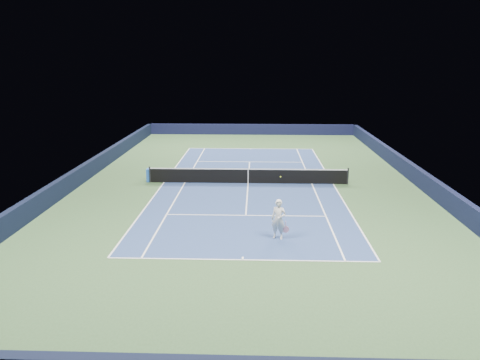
{
  "coord_description": "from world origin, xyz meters",
  "views": [
    {
      "loc": [
        0.51,
        -29.25,
        7.89
      ],
      "look_at": [
        -0.42,
        -3.0,
        1.0
      ],
      "focal_mm": 35.0,
      "sensor_mm": 36.0,
      "label": 1
    }
  ],
  "objects": [
    {
      "name": "sponsor_cube",
      "position": [
        -6.4,
        0.27,
        0.43
      ],
      "size": [
        0.58,
        0.49,
        0.85
      ],
      "color": "blue",
      "rests_on": "ground"
    },
    {
      "name": "tennis_player",
      "position": [
        1.53,
        -9.51,
        0.91
      ],
      "size": [
        0.86,
        1.35,
        2.64
      ],
      "color": "silver",
      "rests_on": "ground"
    },
    {
      "name": "baseline_far",
      "position": [
        0.0,
        11.88,
        0.01
      ],
      "size": [
        10.97,
        0.08,
        0.0
      ],
      "primitive_type": "cube",
      "color": "white",
      "rests_on": "ground"
    },
    {
      "name": "sideline_doubles_left",
      "position": [
        -5.49,
        0.0,
        0.01
      ],
      "size": [
        0.08,
        23.77,
        0.0
      ],
      "primitive_type": "cube",
      "color": "white",
      "rests_on": "ground"
    },
    {
      "name": "tennis_net",
      "position": [
        0.0,
        0.0,
        0.5
      ],
      "size": [
        12.9,
        0.1,
        1.07
      ],
      "color": "black",
      "rests_on": "ground"
    },
    {
      "name": "court_surface",
      "position": [
        0.0,
        0.0,
        0.0
      ],
      "size": [
        10.97,
        23.77,
        0.01
      ],
      "primitive_type": "cube",
      "color": "navy",
      "rests_on": "ground"
    },
    {
      "name": "center_mark_near",
      "position": [
        0.0,
        -11.73,
        0.01
      ],
      "size": [
        0.08,
        0.3,
        0.0
      ],
      "primitive_type": "cube",
      "color": "white",
      "rests_on": "ground"
    },
    {
      "name": "wall_right",
      "position": [
        10.82,
        0.0,
        0.55
      ],
      "size": [
        0.35,
        40.0,
        1.1
      ],
      "primitive_type": "cube",
      "color": "black",
      "rests_on": "ground"
    },
    {
      "name": "center_service_line",
      "position": [
        0.0,
        0.0,
        0.01
      ],
      "size": [
        0.08,
        12.8,
        0.0
      ],
      "primitive_type": "cube",
      "color": "white",
      "rests_on": "ground"
    },
    {
      "name": "wall_far",
      "position": [
        0.0,
        19.82,
        0.55
      ],
      "size": [
        22.0,
        0.35,
        1.1
      ],
      "primitive_type": "cube",
      "color": "black",
      "rests_on": "ground"
    },
    {
      "name": "sideline_doubles_right",
      "position": [
        5.49,
        0.0,
        0.01
      ],
      "size": [
        0.08,
        23.77,
        0.0
      ],
      "primitive_type": "cube",
      "color": "white",
      "rests_on": "ground"
    },
    {
      "name": "service_line_near",
      "position": [
        0.0,
        -6.4,
        0.01
      ],
      "size": [
        8.23,
        0.08,
        0.0
      ],
      "primitive_type": "cube",
      "color": "white",
      "rests_on": "ground"
    },
    {
      "name": "ground",
      "position": [
        0.0,
        0.0,
        0.0
      ],
      "size": [
        40.0,
        40.0,
        0.0
      ],
      "primitive_type": "plane",
      "color": "#2F4D2A",
      "rests_on": "ground"
    },
    {
      "name": "center_mark_far",
      "position": [
        0.0,
        11.73,
        0.01
      ],
      "size": [
        0.08,
        0.3,
        0.0
      ],
      "primitive_type": "cube",
      "color": "white",
      "rests_on": "ground"
    },
    {
      "name": "wall_left",
      "position": [
        -10.82,
        0.0,
        0.55
      ],
      "size": [
        0.35,
        40.0,
        1.1
      ],
      "primitive_type": "cube",
      "color": "black",
      "rests_on": "ground"
    },
    {
      "name": "baseline_near",
      "position": [
        0.0,
        -11.88,
        0.01
      ],
      "size": [
        10.97,
        0.08,
        0.0
      ],
      "primitive_type": "cube",
      "color": "white",
      "rests_on": "ground"
    },
    {
      "name": "sideline_singles_left",
      "position": [
        -4.12,
        0.0,
        0.01
      ],
      "size": [
        0.08,
        23.77,
        0.0
      ],
      "primitive_type": "cube",
      "color": "white",
      "rests_on": "ground"
    },
    {
      "name": "sideline_singles_right",
      "position": [
        4.12,
        0.0,
        0.01
      ],
      "size": [
        0.08,
        23.77,
        0.0
      ],
      "primitive_type": "cube",
      "color": "white",
      "rests_on": "ground"
    },
    {
      "name": "service_line_far",
      "position": [
        0.0,
        6.4,
        0.01
      ],
      "size": [
        8.23,
        0.08,
        0.0
      ],
      "primitive_type": "cube",
      "color": "white",
      "rests_on": "ground"
    }
  ]
}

